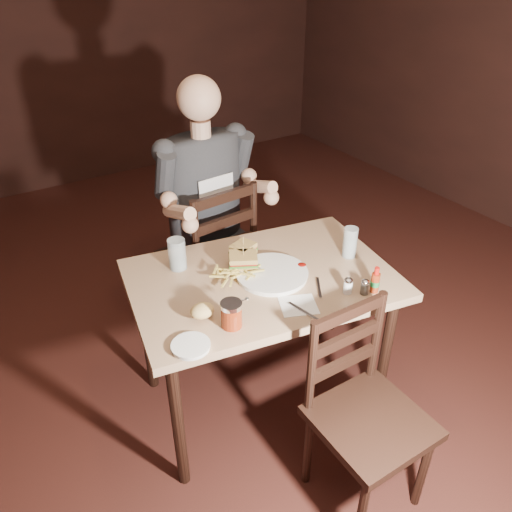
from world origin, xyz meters
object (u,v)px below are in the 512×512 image
glass_left (177,254)px  chair_near (371,422)px  side_plate (191,347)px  hot_sauce (376,280)px  dinner_plate (272,275)px  glass_right (350,242)px  syrup_dispenser (231,314)px  diner (208,177)px  main_table (262,292)px  chair_far (207,257)px

glass_left → chair_near: bearing=-69.3°
side_plate → hot_sauce: bearing=-7.3°
dinner_plate → glass_right: size_ratio=2.11×
hot_sauce → syrup_dispenser: bearing=168.1°
hot_sauce → glass_right: bearing=69.8°
glass_right → hot_sauce: 0.29m
dinner_plate → hot_sauce: (0.30, -0.33, 0.05)m
glass_left → diner: bearing=45.7°
diner → chair_near: bearing=-95.0°
diner → syrup_dispenser: diner is taller
chair_near → syrup_dispenser: size_ratio=8.11×
glass_right → side_plate: bearing=-169.5°
main_table → dinner_plate: bearing=-31.8°
chair_far → glass_right: size_ratio=6.59×
chair_near → diner: bearing=90.3°
main_table → syrup_dispenser: size_ratio=11.62×
dinner_plate → syrup_dispenser: syrup_dispenser is taller
chair_near → glass_right: 0.81m
diner → dinner_plate: diner is taller
chair_near → glass_left: bearing=111.2°
glass_left → syrup_dispenser: bearing=-90.1°
syrup_dispenser → side_plate: (-0.19, -0.03, -0.05)m
main_table → chair_far: 0.71m
main_table → hot_sauce: bearing=-46.1°
glass_right → syrup_dispenser: size_ratio=1.36×
dinner_plate → side_plate: size_ratio=2.22×
main_table → side_plate: 0.54m
dinner_plate → side_plate: dinner_plate is taller
diner → main_table: bearing=-101.5°
glass_left → glass_right: bearing=-25.3°
side_plate → main_table: bearing=27.6°
chair_far → hot_sauce: bearing=99.8°
glass_right → chair_far: bearing=115.9°
main_table → glass_right: (0.44, -0.08, 0.16)m
chair_near → hot_sauce: bearing=50.6°
glass_right → side_plate: glass_right is taller
chair_far → dinner_plate: chair_far is taller
syrup_dispenser → glass_left: bearing=100.1°
dinner_plate → hot_sauce: hot_sauce is taller
diner → glass_left: 0.54m
chair_near → diner: 1.42m
glass_left → side_plate: (-0.19, -0.51, -0.07)m
chair_near → glass_right: bearing=58.7°
chair_far → hot_sauce: (0.27, -1.03, 0.34)m
dinner_plate → hot_sauce: 0.45m
hot_sauce → syrup_dispenser: 0.64m
glass_right → hot_sauce: bearing=-110.2°
dinner_plate → syrup_dispenser: bearing=-148.5°
chair_far → chair_near: chair_far is taller
hot_sauce → syrup_dispenser: (-0.62, 0.13, -0.01)m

